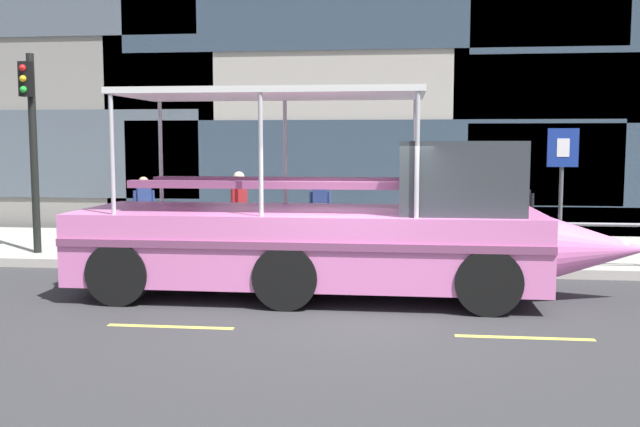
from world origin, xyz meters
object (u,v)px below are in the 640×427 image
duck_tour_boat (341,230)px  pedestrian_mid_left (320,207)px  pedestrian_near_stern (144,206)px  parking_sign (562,171)px  pedestrian_mid_right (239,204)px  pedestrian_near_bow (522,209)px  traffic_light_pole (31,133)px

duck_tour_boat → pedestrian_mid_left: 3.52m
pedestrian_near_stern → parking_sign: bearing=-2.7°
pedestrian_mid_right → pedestrian_near_stern: size_ratio=1.09×
parking_sign → pedestrian_near_bow: bearing=141.3°
duck_tour_boat → pedestrian_near_stern: duck_tour_boat is taller
parking_sign → pedestrian_mid_right: size_ratio=1.50×
traffic_light_pole → parking_sign: size_ratio=1.60×
pedestrian_mid_left → pedestrian_mid_right: size_ratio=0.91×
traffic_light_pole → duck_tour_boat: (6.80, -2.57, -1.64)m
pedestrian_mid_right → pedestrian_mid_left: bearing=17.3°
parking_sign → pedestrian_mid_left: 5.01m
parking_sign → pedestrian_near_bow: (-0.66, 0.53, -0.81)m
duck_tour_boat → pedestrian_near_bow: (3.48, 3.39, 0.06)m
parking_sign → pedestrian_near_bow: size_ratio=1.63×
pedestrian_near_bow → duck_tour_boat: bearing=-135.8°
parking_sign → pedestrian_mid_left: bearing=173.2°
traffic_light_pole → pedestrian_mid_right: bearing=4.6°
traffic_light_pole → pedestrian_near_bow: traffic_light_pole is taller
traffic_light_pole → pedestrian_near_bow: bearing=4.6°
traffic_light_pole → parking_sign: 10.98m
pedestrian_near_bow → pedestrian_mid_left: pedestrian_near_bow is taller
pedestrian_near_bow → pedestrian_mid_right: size_ratio=0.92×
pedestrian_mid_left → duck_tour_boat: bearing=-77.5°
parking_sign → pedestrian_mid_left: (-4.90, 0.58, -0.83)m
pedestrian_near_bow → pedestrian_mid_left: bearing=179.3°
pedestrian_near_stern → pedestrian_mid_right: bearing=-8.9°
traffic_light_pole → pedestrian_mid_right: traffic_light_pole is taller
duck_tour_boat → pedestrian_near_bow: 4.86m
pedestrian_near_stern → traffic_light_pole: bearing=-162.0°
pedestrian_mid_right → parking_sign: bearing=-0.6°
pedestrian_near_stern → pedestrian_near_bow: bearing=0.8°
parking_sign → pedestrian_mid_right: (-6.56, 0.06, -0.73)m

